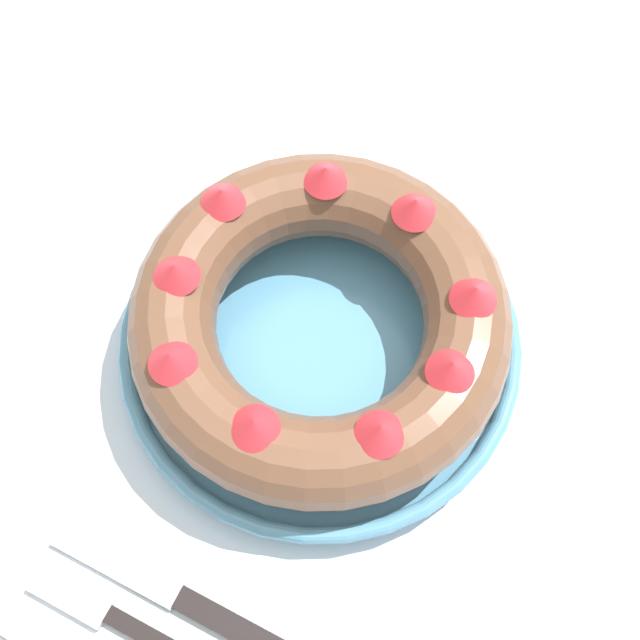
{
  "coord_description": "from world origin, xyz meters",
  "views": [
    {
      "loc": [
        -0.27,
        -0.11,
        1.37
      ],
      "look_at": [
        -0.03,
        0.01,
        0.81
      ],
      "focal_mm": 50.0,
      "sensor_mm": 36.0,
      "label": 1
    }
  ],
  "objects_px": {
    "serving_dish": "(320,345)",
    "fork": "(145,634)",
    "bundt_cake": "(320,319)",
    "cake_knife": "(182,599)"
  },
  "relations": [
    {
      "from": "bundt_cake",
      "to": "fork",
      "type": "xyz_separation_m",
      "value": [
        -0.23,
        0.01,
        -0.06
      ]
    },
    {
      "from": "bundt_cake",
      "to": "fork",
      "type": "height_order",
      "value": "bundt_cake"
    },
    {
      "from": "bundt_cake",
      "to": "cake_knife",
      "type": "xyz_separation_m",
      "value": [
        -0.2,
        0.0,
        -0.06
      ]
    },
    {
      "from": "fork",
      "to": "cake_knife",
      "type": "height_order",
      "value": "cake_knife"
    },
    {
      "from": "serving_dish",
      "to": "fork",
      "type": "xyz_separation_m",
      "value": [
        -0.23,
        0.01,
        -0.01
      ]
    },
    {
      "from": "fork",
      "to": "serving_dish",
      "type": "bearing_deg",
      "value": -1.54
    },
    {
      "from": "serving_dish",
      "to": "fork",
      "type": "bearing_deg",
      "value": 177.2
    },
    {
      "from": "bundt_cake",
      "to": "cake_knife",
      "type": "relative_size",
      "value": 1.53
    },
    {
      "from": "serving_dish",
      "to": "bundt_cake",
      "type": "height_order",
      "value": "bundt_cake"
    },
    {
      "from": "serving_dish",
      "to": "fork",
      "type": "relative_size",
      "value": 1.45
    }
  ]
}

